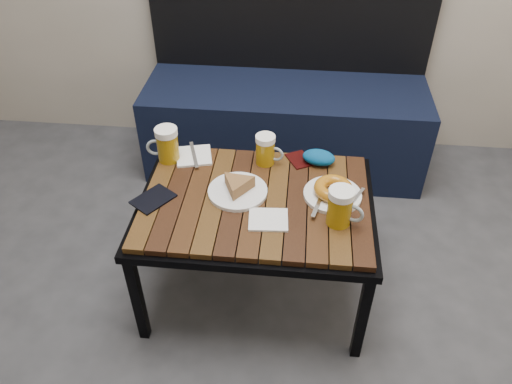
# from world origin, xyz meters

# --- Properties ---
(bench) EXTENTS (1.40, 0.50, 0.95)m
(bench) POSITION_xyz_m (0.27, 1.76, 0.27)
(bench) COLOR black
(bench) RESTS_ON ground
(cafe_table) EXTENTS (0.84, 0.62, 0.47)m
(cafe_table) POSITION_xyz_m (0.21, 0.86, 0.43)
(cafe_table) COLOR black
(cafe_table) RESTS_ON ground
(beer_mug_left) EXTENTS (0.13, 0.09, 0.14)m
(beer_mug_left) POSITION_xyz_m (-0.15, 1.06, 0.54)
(beer_mug_left) COLOR #9D740C
(beer_mug_left) RESTS_ON cafe_table
(beer_mug_centre) EXTENTS (0.12, 0.09, 0.12)m
(beer_mug_centre) POSITION_xyz_m (0.23, 1.08, 0.53)
(beer_mug_centre) COLOR #9D740C
(beer_mug_centre) RESTS_ON cafe_table
(beer_mug_right) EXTENTS (0.13, 0.10, 0.14)m
(beer_mug_right) POSITION_xyz_m (0.50, 0.77, 0.54)
(beer_mug_right) COLOR #9D740C
(beer_mug_right) RESTS_ON cafe_table
(plate_pie) EXTENTS (0.21, 0.21, 0.06)m
(plate_pie) POSITION_xyz_m (0.14, 0.89, 0.50)
(plate_pie) COLOR white
(plate_pie) RESTS_ON cafe_table
(plate_bagel) EXTENTS (0.22, 0.26, 0.06)m
(plate_bagel) POSITION_xyz_m (0.48, 0.90, 0.50)
(plate_bagel) COLOR white
(plate_bagel) RESTS_ON cafe_table
(napkin_left) EXTENTS (0.16, 0.17, 0.01)m
(napkin_left) POSITION_xyz_m (-0.06, 1.09, 0.48)
(napkin_left) COLOR white
(napkin_left) RESTS_ON cafe_table
(napkin_right) EXTENTS (0.14, 0.12, 0.01)m
(napkin_right) POSITION_xyz_m (0.26, 0.75, 0.48)
(napkin_right) COLOR white
(napkin_right) RESTS_ON cafe_table
(passport_navy) EXTENTS (0.16, 0.17, 0.01)m
(passport_navy) POSITION_xyz_m (-0.15, 0.82, 0.48)
(passport_navy) COLOR black
(passport_navy) RESTS_ON cafe_table
(passport_burgundy) EXTENTS (0.12, 0.13, 0.01)m
(passport_burgundy) POSITION_xyz_m (0.36, 1.11, 0.47)
(passport_burgundy) COLOR black
(passport_burgundy) RESTS_ON cafe_table
(knit_pouch) EXTENTS (0.14, 0.10, 0.05)m
(knit_pouch) POSITION_xyz_m (0.43, 1.10, 0.50)
(knit_pouch) COLOR navy
(knit_pouch) RESTS_ON cafe_table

